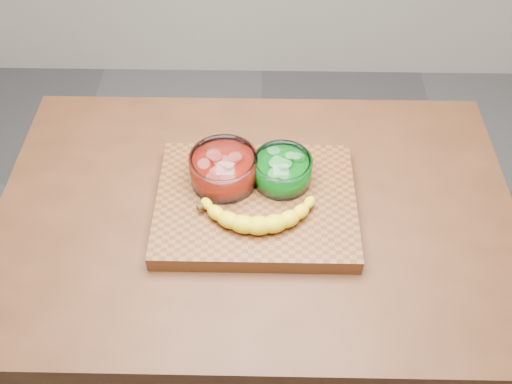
{
  "coord_description": "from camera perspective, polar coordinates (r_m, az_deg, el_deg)",
  "views": [
    {
      "loc": [
        0.02,
        -0.84,
        1.91
      ],
      "look_at": [
        0.0,
        0.0,
        0.96
      ],
      "focal_mm": 40.0,
      "sensor_mm": 36.0,
      "label": 1
    }
  ],
  "objects": [
    {
      "name": "ground",
      "position": [
        2.09,
        0.0,
        -17.79
      ],
      "size": [
        3.5,
        3.5,
        0.0
      ],
      "primitive_type": "plane",
      "color": "#5B5A5F",
      "rests_on": "ground"
    },
    {
      "name": "cutting_board",
      "position": [
        1.3,
        0.0,
        -1.17
      ],
      "size": [
        0.45,
        0.35,
        0.04
      ],
      "primitive_type": "cube",
      "color": "brown",
      "rests_on": "counter"
    },
    {
      "name": "counter",
      "position": [
        1.68,
        0.0,
        -11.6
      ],
      "size": [
        1.2,
        0.8,
        0.9
      ],
      "primitive_type": "cube",
      "color": "#4E2B17",
      "rests_on": "ground"
    },
    {
      "name": "bowl_green",
      "position": [
        1.3,
        2.62,
        2.2
      ],
      "size": [
        0.14,
        0.14,
        0.06
      ],
      "color": "white",
      "rests_on": "cutting_board"
    },
    {
      "name": "banana",
      "position": [
        1.23,
        0.19,
        -2.15
      ],
      "size": [
        0.29,
        0.13,
        0.04
      ],
      "primitive_type": null,
      "color": "yellow",
      "rests_on": "cutting_board"
    },
    {
      "name": "bowl_red",
      "position": [
        1.3,
        -3.24,
        2.31
      ],
      "size": [
        0.15,
        0.15,
        0.07
      ],
      "color": "white",
      "rests_on": "cutting_board"
    }
  ]
}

